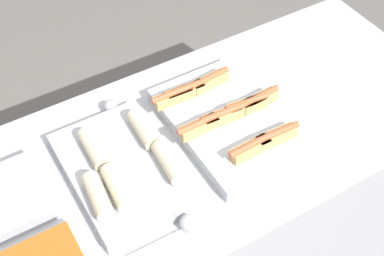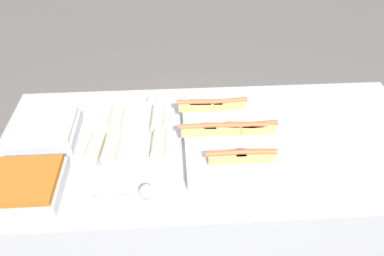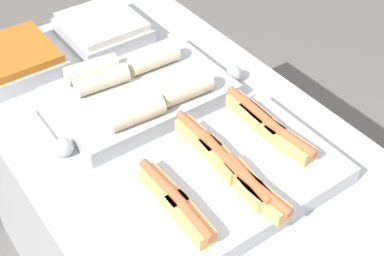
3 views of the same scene
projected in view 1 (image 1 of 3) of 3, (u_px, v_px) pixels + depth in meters
name	position (u px, v px, depth m)	size (l,w,h in m)	color
counter	(212.00, 204.00, 2.22)	(1.84, 0.84, 0.90)	#B7BABF
tray_hotdogs	(228.00, 120.00, 1.88)	(0.42, 0.54, 0.10)	#B7BABF
tray_wraps	(124.00, 168.00, 1.73)	(0.34, 0.50, 0.10)	#B7BABF
tray_side_back	(6.00, 199.00, 1.65)	(0.27, 0.25, 0.07)	#B7BABF
serving_spoon_near	(184.00, 225.00, 1.60)	(0.23, 0.05, 0.05)	#B2B5BA
serving_spoon_far	(107.00, 109.00, 1.93)	(0.25, 0.05, 0.05)	#B2B5BA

